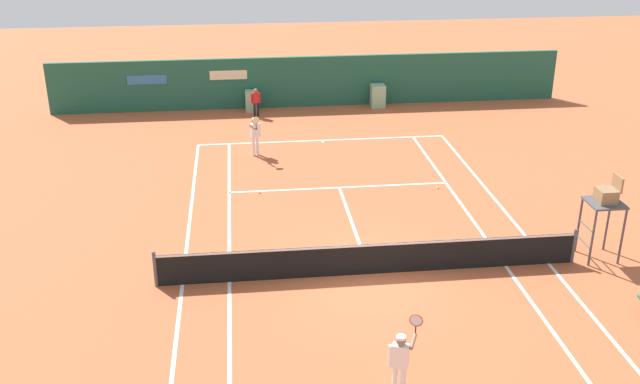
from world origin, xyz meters
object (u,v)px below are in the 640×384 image
at_px(player_on_baseline, 255,133).
at_px(ball_kid_left_post, 256,101).
at_px(tennis_ball_near_service_line, 260,193).
at_px(tennis_ball_mid_court, 438,188).
at_px(umpire_chair, 605,202).
at_px(player_near_side, 401,360).

distance_m(player_on_baseline, ball_kid_left_post, 5.30).
relative_size(tennis_ball_near_service_line, tennis_ball_mid_court, 1.00).
height_order(player_on_baseline, ball_kid_left_post, player_on_baseline).
bearing_deg(ball_kid_left_post, tennis_ball_mid_court, 119.14).
relative_size(umpire_chair, tennis_ball_mid_court, 38.36).
bearing_deg(player_on_baseline, ball_kid_left_post, -119.07).
bearing_deg(umpire_chair, tennis_ball_near_service_line, 58.55).
bearing_deg(player_on_baseline, umpire_chair, 107.64).
relative_size(ball_kid_left_post, tennis_ball_mid_court, 20.12).
bearing_deg(tennis_ball_near_service_line, tennis_ball_mid_court, -2.68).
bearing_deg(player_on_baseline, tennis_ball_near_service_line, 63.09).
bearing_deg(player_on_baseline, player_near_side, 72.56).
xyz_separation_m(player_on_baseline, tennis_ball_near_service_line, (-0.01, -3.98, -0.92)).
distance_m(ball_kid_left_post, tennis_ball_mid_court, 11.47).
xyz_separation_m(ball_kid_left_post, tennis_ball_mid_court, (6.26, -9.58, -0.75)).
xyz_separation_m(player_on_baseline, tennis_ball_mid_court, (6.47, -4.28, -0.92)).
distance_m(umpire_chair, player_near_side, 9.15).
bearing_deg(tennis_ball_near_service_line, umpire_chair, -31.45).
bearing_deg(ball_kid_left_post, player_near_side, 92.42).
xyz_separation_m(ball_kid_left_post, tennis_ball_near_service_line, (-0.21, -9.27, -0.75)).
bearing_deg(tennis_ball_near_service_line, player_on_baseline, 89.92).
distance_m(umpire_chair, tennis_ball_near_service_line, 11.60).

